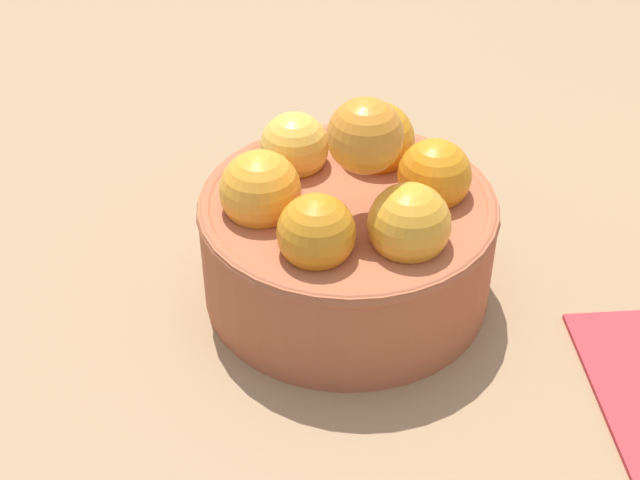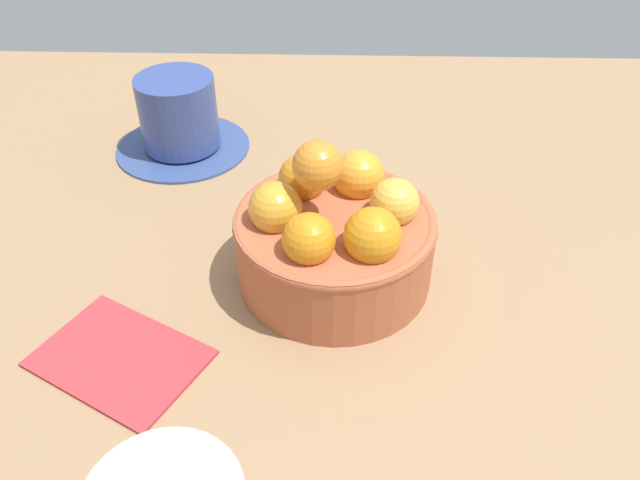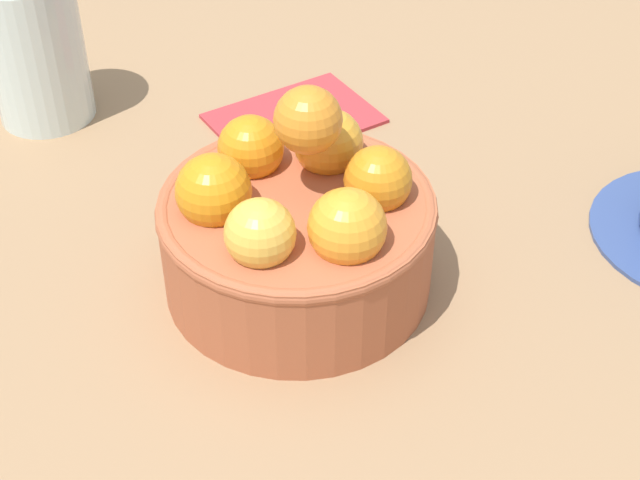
% 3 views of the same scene
% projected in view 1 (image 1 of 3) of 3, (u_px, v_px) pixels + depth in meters
% --- Properties ---
extents(ground_plane, '(1.12, 0.96, 0.04)m').
position_uv_depth(ground_plane, '(345.00, 313.00, 0.56)').
color(ground_plane, '#997551').
extents(terracotta_bowl, '(0.17, 0.17, 0.13)m').
position_uv_depth(terracotta_bowl, '(348.00, 229.00, 0.52)').
color(terracotta_bowl, '#AD5938').
rests_on(terracotta_bowl, ground_plane).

